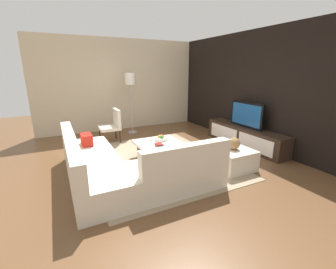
{
  "coord_description": "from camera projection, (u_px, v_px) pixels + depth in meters",
  "views": [
    {
      "loc": [
        4.04,
        -1.79,
        1.88
      ],
      "look_at": [
        -0.24,
        0.36,
        0.5
      ],
      "focal_mm": 24.3,
      "sensor_mm": 36.0,
      "label": 1
    }
  ],
  "objects": [
    {
      "name": "side_wall_left",
      "position": [
        122.0,
        85.0,
        7.21
      ],
      "size": [
        0.12,
        5.2,
        2.8
      ],
      "primitive_type": "cube",
      "color": "beige",
      "rests_on": "ground"
    },
    {
      "name": "book_stack",
      "position": [
        159.0,
        145.0,
        4.53
      ],
      "size": [
        0.21,
        0.14,
        0.07
      ],
      "color": "#CCB78C",
      "rests_on": "coffee_table"
    },
    {
      "name": "floor_lamp",
      "position": [
        130.0,
        83.0,
        6.63
      ],
      "size": [
        0.31,
        0.31,
        1.77
      ],
      "color": "#A5A5AA",
      "rests_on": "ground"
    },
    {
      "name": "media_console",
      "position": [
        244.0,
        137.0,
        5.72
      ],
      "size": [
        2.36,
        0.46,
        0.5
      ],
      "color": "#332319",
      "rests_on": "ground"
    },
    {
      "name": "accent_chair_near",
      "position": [
        113.0,
        124.0,
        6.06
      ],
      "size": [
        0.54,
        0.52,
        0.87
      ],
      "rotation": [
        0.0,
        0.0,
        -0.09
      ],
      "color": "#332319",
      "rests_on": "ground"
    },
    {
      "name": "feature_wall_back",
      "position": [
        258.0,
        90.0,
        5.54
      ],
      "size": [
        6.4,
        0.12,
        2.8
      ],
      "primitive_type": "cube",
      "color": "black",
      "rests_on": "ground"
    },
    {
      "name": "television",
      "position": [
        247.0,
        115.0,
        5.57
      ],
      "size": [
        1.01,
        0.06,
        0.62
      ],
      "color": "black",
      "rests_on": "media_console"
    },
    {
      "name": "ottoman",
      "position": [
        233.0,
        159.0,
        4.42
      ],
      "size": [
        0.7,
        0.7,
        0.4
      ],
      "primitive_type": "cube",
      "color": "beige",
      "rests_on": "ground"
    },
    {
      "name": "decorative_ball",
      "position": [
        234.0,
        144.0,
        4.33
      ],
      "size": [
        0.24,
        0.24,
        0.24
      ],
      "primitive_type": "sphere",
      "color": "#997247",
      "rests_on": "ottoman"
    },
    {
      "name": "sectional_couch",
      "position": [
        122.0,
        167.0,
        3.84
      ],
      "size": [
        2.53,
        2.32,
        0.83
      ],
      "color": "beige",
      "rests_on": "ground"
    },
    {
      "name": "coffee_table",
      "position": [
        160.0,
        151.0,
        4.83
      ],
      "size": [
        1.04,
        0.93,
        0.38
      ],
      "color": "#332319",
      "rests_on": "ground"
    },
    {
      "name": "ground_plane",
      "position": [
        158.0,
        163.0,
        4.76
      ],
      "size": [
        14.0,
        14.0,
        0.0
      ],
      "primitive_type": "plane",
      "color": "brown"
    },
    {
      "name": "area_rug",
      "position": [
        156.0,
        161.0,
        4.84
      ],
      "size": [
        3.35,
        2.75,
        0.01
      ],
      "primitive_type": "cube",
      "color": "tan",
      "rests_on": "ground"
    },
    {
      "name": "fruit_bowl",
      "position": [
        161.0,
        138.0,
        4.96
      ],
      "size": [
        0.28,
        0.28,
        0.13
      ],
      "color": "silver",
      "rests_on": "coffee_table"
    }
  ]
}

